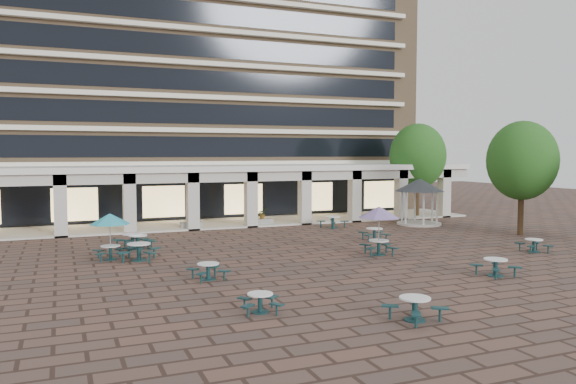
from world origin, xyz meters
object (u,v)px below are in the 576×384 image
at_px(picnic_table_0, 260,301).
at_px(gazebo, 419,190).
at_px(picnic_table_1, 415,307).
at_px(planter_left, 191,221).
at_px(picnic_table_2, 495,266).
at_px(planter_right, 262,219).

xyz_separation_m(picnic_table_0, gazebo, (18.55, 17.26, 2.17)).
bearing_deg(picnic_table_1, planter_left, 81.83).
relative_size(picnic_table_2, planter_left, 1.18).
bearing_deg(picnic_table_0, picnic_table_1, -21.28).
bearing_deg(picnic_table_0, planter_right, 81.42).
bearing_deg(picnic_table_0, picnic_table_2, 18.30).
height_order(picnic_table_0, planter_right, planter_right).
distance_m(picnic_table_0, picnic_table_1, 5.05).
height_order(picnic_table_0, gazebo, gazebo).
bearing_deg(gazebo, planter_left, 166.38).
distance_m(picnic_table_1, planter_right, 24.13).
distance_m(picnic_table_0, gazebo, 25.43).
bearing_deg(picnic_table_0, planter_left, 94.89).
height_order(picnic_table_1, planter_right, planter_right).
distance_m(picnic_table_2, planter_right, 20.12).
bearing_deg(planter_right, picnic_table_1, -97.96).
xyz_separation_m(planter_left, planter_right, (5.28, -0.00, -0.06)).
height_order(picnic_table_1, picnic_table_2, picnic_table_2).
xyz_separation_m(picnic_table_1, gazebo, (14.29, 19.97, 2.11)).
xyz_separation_m(picnic_table_0, picnic_table_1, (4.26, -2.71, 0.06)).
relative_size(picnic_table_2, planter_right, 1.18).
bearing_deg(picnic_table_2, gazebo, 61.65).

